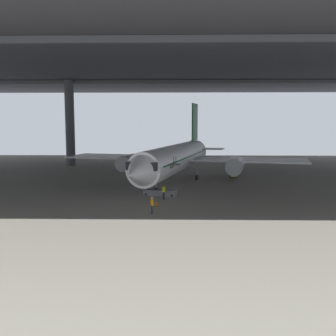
{
  "coord_description": "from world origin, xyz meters",
  "views": [
    {
      "loc": [
        2.17,
        -51.52,
        8.94
      ],
      "look_at": [
        1.02,
        1.42,
        2.72
      ],
      "focal_mm": 40.85,
      "sensor_mm": 36.0,
      "label": 1
    }
  ],
  "objects": [
    {
      "name": "crew_worker_by_stairs",
      "position": [
        0.69,
        -7.27,
        1.02
      ],
      "size": [
        0.4,
        0.43,
        1.77
      ],
      "color": "#232838",
      "rests_on": "ground_plane"
    },
    {
      "name": "hangar_structure",
      "position": [
        -0.1,
        13.8,
        18.51
      ],
      "size": [
        121.0,
        99.0,
        19.16
      ],
      "color": "#4C4F54",
      "rests_on": "ground_plane"
    },
    {
      "name": "traffic_cone_orange",
      "position": [
        0.09,
        -11.15,
        0.29
      ],
      "size": [
        0.36,
        0.36,
        0.6
      ],
      "color": "black",
      "rests_on": "ground_plane"
    },
    {
      "name": "baggage_tug",
      "position": [
        11.73,
        11.71,
        0.53
      ],
      "size": [
        1.34,
        2.24,
        0.9
      ],
      "color": "yellow",
      "rests_on": "ground_plane"
    },
    {
      "name": "airplane_main",
      "position": [
        2.25,
        6.45,
        3.65
      ],
      "size": [
        39.58,
        40.27,
        12.55
      ],
      "color": "white",
      "rests_on": "ground_plane"
    },
    {
      "name": "crew_worker_near_nose",
      "position": [
        -0.22,
        -14.56,
        1.0
      ],
      "size": [
        0.32,
        0.53,
        1.75
      ],
      "color": "#232838",
      "rests_on": "ground_plane"
    },
    {
      "name": "ground_plane",
      "position": [
        0.0,
        0.0,
        0.0
      ],
      "size": [
        110.0,
        110.0,
        0.0
      ],
      "primitive_type": "plane",
      "color": "gray"
    },
    {
      "name": "boarding_stairs",
      "position": [
        0.26,
        -4.62,
        0.75
      ],
      "size": [
        4.63,
        2.42,
        4.89
      ],
      "color": "slate",
      "rests_on": "ground_plane"
    }
  ]
}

